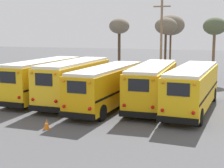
{
  "coord_description": "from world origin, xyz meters",
  "views": [
    {
      "loc": [
        8.47,
        -24.49,
        5.71
      ],
      "look_at": [
        0.0,
        0.02,
        1.65
      ],
      "focal_mm": 55.0,
      "sensor_mm": 36.0,
      "label": 1
    }
  ],
  "objects_px": {
    "school_bus_1": "(75,81)",
    "school_bus_3": "(153,84)",
    "school_bus_4": "(193,87)",
    "bare_tree_2": "(171,25)",
    "traffic_cone": "(47,124)",
    "bare_tree_0": "(215,27)",
    "school_bus_2": "(108,85)",
    "bare_tree_1": "(119,27)",
    "bare_tree_3": "(166,27)",
    "utility_pole": "(161,39)",
    "school_bus_0": "(44,78)"
  },
  "relations": [
    {
      "from": "school_bus_1",
      "to": "bare_tree_1",
      "type": "bearing_deg",
      "value": 99.17
    },
    {
      "from": "school_bus_2",
      "to": "bare_tree_0",
      "type": "xyz_separation_m",
      "value": [
        6.65,
        17.02,
        4.36
      ]
    },
    {
      "from": "school_bus_3",
      "to": "traffic_cone",
      "type": "distance_m",
      "value": 9.38
    },
    {
      "from": "bare_tree_1",
      "to": "school_bus_1",
      "type": "bearing_deg",
      "value": -80.83
    },
    {
      "from": "school_bus_2",
      "to": "school_bus_4",
      "type": "relative_size",
      "value": 0.95
    },
    {
      "from": "bare_tree_1",
      "to": "school_bus_2",
      "type": "bearing_deg",
      "value": -74.09
    },
    {
      "from": "traffic_cone",
      "to": "bare_tree_0",
      "type": "bearing_deg",
      "value": 70.86
    },
    {
      "from": "school_bus_1",
      "to": "bare_tree_3",
      "type": "xyz_separation_m",
      "value": [
        3.79,
        18.42,
        4.35
      ]
    },
    {
      "from": "school_bus_4",
      "to": "bare_tree_1",
      "type": "distance_m",
      "value": 26.14
    },
    {
      "from": "bare_tree_0",
      "to": "traffic_cone",
      "type": "bearing_deg",
      "value": -109.14
    },
    {
      "from": "school_bus_1",
      "to": "traffic_cone",
      "type": "distance_m",
      "value": 7.45
    },
    {
      "from": "school_bus_1",
      "to": "bare_tree_3",
      "type": "relative_size",
      "value": 1.3
    },
    {
      "from": "school_bus_3",
      "to": "school_bus_4",
      "type": "distance_m",
      "value": 3.06
    },
    {
      "from": "school_bus_1",
      "to": "bare_tree_1",
      "type": "relative_size",
      "value": 1.27
    },
    {
      "from": "school_bus_0",
      "to": "school_bus_3",
      "type": "relative_size",
      "value": 0.95
    },
    {
      "from": "school_bus_2",
      "to": "bare_tree_2",
      "type": "relative_size",
      "value": 1.32
    },
    {
      "from": "school_bus_1",
      "to": "school_bus_3",
      "type": "distance_m",
      "value": 6.12
    },
    {
      "from": "school_bus_1",
      "to": "bare_tree_3",
      "type": "bearing_deg",
      "value": 78.36
    },
    {
      "from": "bare_tree_2",
      "to": "school_bus_1",
      "type": "bearing_deg",
      "value": -100.66
    },
    {
      "from": "school_bus_0",
      "to": "bare_tree_2",
      "type": "bearing_deg",
      "value": 71.23
    },
    {
      "from": "school_bus_2",
      "to": "traffic_cone",
      "type": "height_order",
      "value": "school_bus_2"
    },
    {
      "from": "school_bus_0",
      "to": "bare_tree_0",
      "type": "xyz_separation_m",
      "value": [
        12.69,
        15.84,
        4.26
      ]
    },
    {
      "from": "school_bus_1",
      "to": "bare_tree_1",
      "type": "xyz_separation_m",
      "value": [
        -3.69,
        22.87,
        4.36
      ]
    },
    {
      "from": "school_bus_1",
      "to": "bare_tree_0",
      "type": "distance_m",
      "value": 19.46
    },
    {
      "from": "school_bus_4",
      "to": "bare_tree_3",
      "type": "distance_m",
      "value": 19.21
    },
    {
      "from": "school_bus_2",
      "to": "traffic_cone",
      "type": "relative_size",
      "value": 16.85
    },
    {
      "from": "utility_pole",
      "to": "bare_tree_1",
      "type": "relative_size",
      "value": 1.25
    },
    {
      "from": "school_bus_1",
      "to": "bare_tree_0",
      "type": "height_order",
      "value": "bare_tree_0"
    },
    {
      "from": "school_bus_3",
      "to": "school_bus_1",
      "type": "bearing_deg",
      "value": -170.85
    },
    {
      "from": "bare_tree_1",
      "to": "traffic_cone",
      "type": "xyz_separation_m",
      "value": [
        5.22,
        -30.0,
        -5.86
      ]
    },
    {
      "from": "school_bus_3",
      "to": "school_bus_4",
      "type": "height_order",
      "value": "school_bus_3"
    },
    {
      "from": "school_bus_0",
      "to": "utility_pole",
      "type": "relative_size",
      "value": 1.05
    },
    {
      "from": "school_bus_1",
      "to": "bare_tree_3",
      "type": "distance_m",
      "value": 19.3
    },
    {
      "from": "school_bus_2",
      "to": "traffic_cone",
      "type": "xyz_separation_m",
      "value": [
        -1.5,
        -6.45,
        -1.39
      ]
    },
    {
      "from": "bare_tree_2",
      "to": "traffic_cone",
      "type": "bearing_deg",
      "value": -94.95
    },
    {
      "from": "bare_tree_1",
      "to": "bare_tree_3",
      "type": "distance_m",
      "value": 8.71
    },
    {
      "from": "school_bus_0",
      "to": "school_bus_2",
      "type": "distance_m",
      "value": 6.15
    },
    {
      "from": "school_bus_3",
      "to": "bare_tree_1",
      "type": "xyz_separation_m",
      "value": [
        -9.73,
        21.89,
        4.45
      ]
    },
    {
      "from": "school_bus_4",
      "to": "bare_tree_2",
      "type": "xyz_separation_m",
      "value": [
        -5.09,
        20.56,
        4.65
      ]
    },
    {
      "from": "school_bus_0",
      "to": "bare_tree_3",
      "type": "bearing_deg",
      "value": 69.18
    },
    {
      "from": "school_bus_2",
      "to": "school_bus_1",
      "type": "bearing_deg",
      "value": 167.39
    },
    {
      "from": "school_bus_4",
      "to": "bare_tree_0",
      "type": "height_order",
      "value": "bare_tree_0"
    },
    {
      "from": "bare_tree_2",
      "to": "bare_tree_3",
      "type": "distance_m",
      "value": 2.64
    },
    {
      "from": "traffic_cone",
      "to": "school_bus_3",
      "type": "bearing_deg",
      "value": 60.87
    },
    {
      "from": "utility_pole",
      "to": "bare_tree_2",
      "type": "xyz_separation_m",
      "value": [
        -0.58,
        9.33,
        1.52
      ]
    },
    {
      "from": "school_bus_4",
      "to": "bare_tree_1",
      "type": "xyz_separation_m",
      "value": [
        -12.75,
        22.38,
        4.45
      ]
    },
    {
      "from": "school_bus_2",
      "to": "utility_pole",
      "type": "height_order",
      "value": "utility_pole"
    },
    {
      "from": "school_bus_0",
      "to": "bare_tree_2",
      "type": "height_order",
      "value": "bare_tree_2"
    },
    {
      "from": "school_bus_4",
      "to": "bare_tree_2",
      "type": "relative_size",
      "value": 1.39
    },
    {
      "from": "school_bus_3",
      "to": "bare_tree_0",
      "type": "relative_size",
      "value": 1.43
    }
  ]
}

